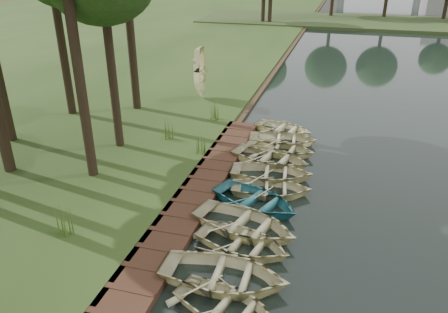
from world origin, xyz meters
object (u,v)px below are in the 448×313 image
(rowboat_2, at_px, (243,241))
(stored_rowboat, at_px, (202,93))
(rowboat_0, at_px, (227,305))
(boardwalk, at_px, (198,193))
(rowboat_1, at_px, (224,273))

(rowboat_2, bearing_deg, stored_rowboat, 36.54)
(rowboat_0, height_order, rowboat_2, rowboat_2)
(rowboat_2, bearing_deg, rowboat_0, -161.50)
(boardwalk, bearing_deg, rowboat_2, -48.66)
(rowboat_1, bearing_deg, stored_rowboat, 19.74)
(rowboat_0, bearing_deg, stored_rowboat, 37.69)
(boardwalk, relative_size, rowboat_1, 4.08)
(rowboat_0, height_order, stored_rowboat, stored_rowboat)
(rowboat_1, xyz_separation_m, rowboat_2, (0.14, 1.77, -0.06))
(boardwalk, relative_size, rowboat_2, 4.83)
(rowboat_2, distance_m, stored_rowboat, 15.97)
(boardwalk, distance_m, rowboat_0, 6.57)
(boardwalk, height_order, rowboat_1, rowboat_1)
(rowboat_2, bearing_deg, rowboat_1, -171.51)
(rowboat_0, distance_m, rowboat_1, 1.23)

